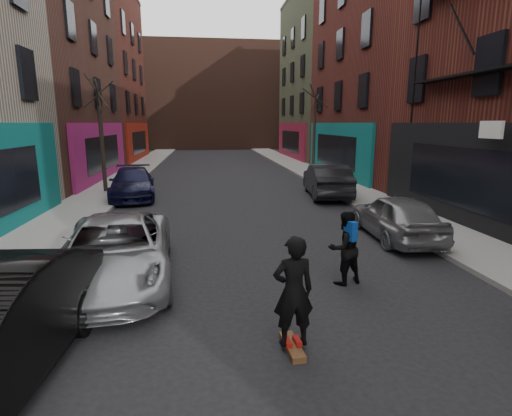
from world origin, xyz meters
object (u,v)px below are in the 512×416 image
object	(u,v)px
skateboarder	(293,291)
pedestrian	(345,248)
parked_left_far	(116,251)
parked_left_end	(132,183)
skateboard	(292,347)
tree_left_far	(101,125)
tree_right_far	(314,122)
parked_right_end	(327,180)
parked_right_far	(396,216)

from	to	relation	value
skateboarder	pedestrian	bearing A→B (deg)	-128.46
parked_left_far	parked_left_end	xyz separation A→B (m)	(-1.40, 10.42, -0.01)
skateboard	parked_left_end	bearing A→B (deg)	104.98
tree_left_far	tree_right_far	world-z (taller)	tree_right_far
skateboard	skateboarder	distance (m)	0.93
skateboarder	pedestrian	world-z (taller)	skateboarder
parked_left_far	parked_right_end	distance (m)	12.41
skateboard	pedestrian	world-z (taller)	pedestrian
parked_left_end	skateboard	world-z (taller)	parked_left_end
pedestrian	tree_left_far	bearing A→B (deg)	-73.91
skateboard	skateboarder	world-z (taller)	skateboarder
parked_left_far	parked_right_far	world-z (taller)	parked_left_far
parked_left_far	parked_right_end	bearing A→B (deg)	45.64
parked_right_end	skateboarder	xyz separation A→B (m)	(-4.50, -12.88, 0.18)
parked_right_end	skateboard	size ratio (longest dim) A/B	6.07
tree_right_far	parked_left_far	distance (m)	20.44
tree_left_far	tree_right_far	distance (m)	13.78
tree_right_far	skateboarder	bearing A→B (deg)	-106.07
parked_left_end	pedestrian	size ratio (longest dim) A/B	2.99
parked_left_far	parked_right_far	size ratio (longest dim) A/B	1.26
pedestrian	skateboarder	bearing A→B (deg)	39.43
tree_right_far	skateboard	bearing A→B (deg)	-106.07
tree_right_far	tree_left_far	bearing A→B (deg)	-154.18
parked_right_far	skateboarder	size ratio (longest dim) A/B	2.34
tree_right_far	parked_right_end	distance (m)	8.87
tree_left_far	parked_right_end	bearing A→B (deg)	-11.93
parked_right_end	skateboard	xyz separation A→B (m)	(-4.50, -12.88, -0.75)
parked_left_far	parked_left_end	bearing A→B (deg)	92.23
parked_left_far	tree_right_far	bearing A→B (deg)	56.92
tree_left_far	skateboard	size ratio (longest dim) A/B	8.12
parked_left_end	pedestrian	bearing A→B (deg)	-67.87
skateboarder	tree_left_far	bearing A→B (deg)	-71.45
tree_left_far	skateboarder	bearing A→B (deg)	-67.42
tree_right_far	parked_right_far	bearing A→B (deg)	-96.00
tree_left_far	pedestrian	size ratio (longest dim) A/B	3.98
skateboard	parked_right_end	bearing A→B (deg)	66.72
tree_right_far	skateboard	xyz separation A→B (m)	(-6.10, -21.16, -3.48)
skateboarder	pedestrian	size ratio (longest dim) A/B	1.08
skateboarder	parked_right_far	bearing A→B (deg)	-132.38
parked_right_end	skateboarder	size ratio (longest dim) A/B	2.76
tree_left_far	pedestrian	bearing A→B (deg)	-57.78
tree_right_far	parked_left_end	bearing A→B (deg)	-145.20
pedestrian	parked_left_far	bearing A→B (deg)	-24.73
tree_left_far	pedestrian	xyz separation A→B (m)	(8.00, -12.69, -2.55)
skateboard	pedestrian	size ratio (longest dim) A/B	0.49
tree_right_far	parked_left_far	size ratio (longest dim) A/B	1.32
parked_left_end	skateboard	bearing A→B (deg)	-78.63
parked_right_far	parked_right_end	distance (m)	7.23
tree_right_far	parked_left_far	bearing A→B (deg)	-117.66
tree_right_far	parked_left_far	world-z (taller)	tree_right_far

